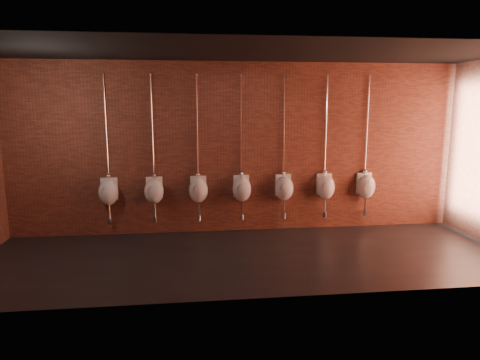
# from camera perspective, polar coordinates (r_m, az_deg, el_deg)

# --- Properties ---
(ground) EXTENTS (8.50, 8.50, 0.00)m
(ground) POSITION_cam_1_polar(r_m,az_deg,el_deg) (7.00, 1.35, -10.18)
(ground) COLOR black
(ground) RESTS_ON ground
(room_shell) EXTENTS (8.54, 3.04, 3.22)m
(room_shell) POSITION_cam_1_polar(r_m,az_deg,el_deg) (6.58, 1.43, 6.48)
(room_shell) COLOR black
(room_shell) RESTS_ON ground
(urinal_0) EXTENTS (0.38, 0.34, 2.71)m
(urinal_0) POSITION_cam_1_polar(r_m,az_deg,el_deg) (8.17, -17.13, -1.46)
(urinal_0) COLOR white
(urinal_0) RESTS_ON ground
(urinal_1) EXTENTS (0.38, 0.34, 2.71)m
(urinal_1) POSITION_cam_1_polar(r_m,az_deg,el_deg) (8.06, -11.40, -1.36)
(urinal_1) COLOR white
(urinal_1) RESTS_ON ground
(urinal_2) EXTENTS (0.38, 0.34, 2.71)m
(urinal_2) POSITION_cam_1_polar(r_m,az_deg,el_deg) (8.03, -5.57, -1.24)
(urinal_2) COLOR white
(urinal_2) RESTS_ON ground
(urinal_3) EXTENTS (0.38, 0.34, 2.71)m
(urinal_3) POSITION_cam_1_polar(r_m,az_deg,el_deg) (8.09, 0.24, -1.11)
(urinal_3) COLOR white
(urinal_3) RESTS_ON ground
(urinal_4) EXTENTS (0.38, 0.34, 2.71)m
(urinal_4) POSITION_cam_1_polar(r_m,az_deg,el_deg) (8.23, 5.90, -0.97)
(urinal_4) COLOR white
(urinal_4) RESTS_ON ground
(urinal_5) EXTENTS (0.38, 0.34, 2.71)m
(urinal_5) POSITION_cam_1_polar(r_m,az_deg,el_deg) (8.45, 11.33, -0.83)
(urinal_5) COLOR white
(urinal_5) RESTS_ON ground
(urinal_6) EXTENTS (0.38, 0.34, 2.71)m
(urinal_6) POSITION_cam_1_polar(r_m,az_deg,el_deg) (8.74, 16.44, -0.69)
(urinal_6) COLOR white
(urinal_6) RESTS_ON ground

